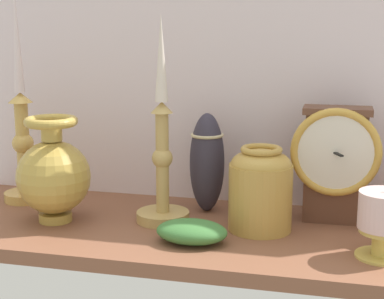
{
  "coord_description": "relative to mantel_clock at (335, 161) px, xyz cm",
  "views": [
    {
      "loc": [
        23.84,
        -98.92,
        35.17
      ],
      "look_at": [
        -0.52,
        0.0,
        14.0
      ],
      "focal_mm": 56.36,
      "sensor_mm": 36.0,
      "label": 1
    }
  ],
  "objects": [
    {
      "name": "candlestick_tall_center",
      "position": [
        -30.07,
        -7.25,
        0.27
      ],
      "size": [
        9.62,
        9.62,
        37.04
      ],
      "color": "tan",
      "rests_on": "ground_plane"
    },
    {
      "name": "ivy_sprig",
      "position": [
        -22.31,
        -16.74,
        -9.39
      ],
      "size": [
        11.85,
        8.3,
        3.76
      ],
      "color": "#3E7838",
      "rests_on": "ground_plane"
    },
    {
      "name": "brass_vase_jar",
      "position": [
        -12.31,
        -7.61,
        -3.58
      ],
      "size": [
        11.04,
        11.04,
        14.82
      ],
      "color": "#BC9141",
      "rests_on": "ground_plane"
    },
    {
      "name": "mantel_clock",
      "position": [
        0.0,
        0.0,
        0.0
      ],
      "size": [
        15.75,
        9.03,
        21.18
      ],
      "color": "brown",
      "rests_on": "ground_plane"
    },
    {
      "name": "tall_ceramic_vase",
      "position": [
        -23.34,
        0.81,
        -1.64
      ],
      "size": [
        6.6,
        6.6,
        18.98
      ],
      "color": "#312C3B",
      "rests_on": "ground_plane"
    },
    {
      "name": "candlestick_tall_left",
      "position": [
        -61.02,
        -1.17,
        2.2
      ],
      "size": [
        8.64,
        8.64,
        43.1
      ],
      "color": "tan",
      "rests_on": "ground_plane"
    },
    {
      "name": "ground_plane",
      "position": [
        -23.64,
        -9.04,
        -12.47
      ],
      "size": [
        100.0,
        36.0,
        2.4
      ],
      "primitive_type": "cube",
      "color": "brown"
    },
    {
      "name": "pillar_candle_near_clock",
      "position": [
        7.71,
        -15.95,
        -5.22
      ],
      "size": [
        8.21,
        8.21,
        11.61
      ],
      "color": "#D0B755",
      "rests_on": "ground_plane"
    },
    {
      "name": "back_wall",
      "position": [
        -23.64,
        9.46,
        21.23
      ],
      "size": [
        120.0,
        2.0,
        65.0
      ],
      "primitive_type": "cube",
      "color": "silver",
      "rests_on": "ground_plane"
    },
    {
      "name": "brass_vase_bulbous",
      "position": [
        -49.13,
        -11.89,
        -2.43
      ],
      "size": [
        13.33,
        13.33,
        19.24
      ],
      "color": "gold",
      "rests_on": "ground_plane"
    }
  ]
}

